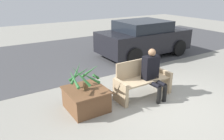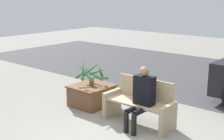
{
  "view_description": "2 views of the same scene",
  "coord_description": "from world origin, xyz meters",
  "px_view_note": "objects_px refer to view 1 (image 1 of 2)",
  "views": [
    {
      "loc": [
        -3.59,
        -3.24,
        2.64
      ],
      "look_at": [
        -0.97,
        0.9,
        0.82
      ],
      "focal_mm": 35.0,
      "sensor_mm": 36.0,
      "label": 1
    },
    {
      "loc": [
        3.39,
        -4.36,
        2.64
      ],
      "look_at": [
        -1.11,
        0.95,
        0.97
      ],
      "focal_mm": 50.0,
      "sensor_mm": 36.0,
      "label": 2
    }
  ],
  "objects_px": {
    "planter_box": "(86,98)",
    "potted_plant": "(85,76)",
    "parked_car": "(143,38)",
    "person_seated": "(153,71)",
    "bench": "(142,80)"
  },
  "relations": [
    {
      "from": "planter_box",
      "to": "parked_car",
      "type": "xyz_separation_m",
      "value": [
        4.02,
        2.77,
        0.45
      ]
    },
    {
      "from": "bench",
      "to": "planter_box",
      "type": "xyz_separation_m",
      "value": [
        -1.54,
        0.14,
        -0.16
      ]
    },
    {
      "from": "bench",
      "to": "person_seated",
      "type": "distance_m",
      "value": 0.37
    },
    {
      "from": "bench",
      "to": "planter_box",
      "type": "distance_m",
      "value": 1.55
    },
    {
      "from": "bench",
      "to": "potted_plant",
      "type": "distance_m",
      "value": 1.58
    },
    {
      "from": "parked_car",
      "to": "person_seated",
      "type": "bearing_deg",
      "value": -126.63
    },
    {
      "from": "parked_car",
      "to": "planter_box",
      "type": "bearing_deg",
      "value": -145.36
    },
    {
      "from": "planter_box",
      "to": "potted_plant",
      "type": "distance_m",
      "value": 0.54
    },
    {
      "from": "person_seated",
      "to": "potted_plant",
      "type": "height_order",
      "value": "person_seated"
    },
    {
      "from": "person_seated",
      "to": "potted_plant",
      "type": "xyz_separation_m",
      "value": [
        -1.7,
        0.33,
        0.12
      ]
    },
    {
      "from": "person_seated",
      "to": "parked_car",
      "type": "distance_m",
      "value": 3.87
    },
    {
      "from": "potted_plant",
      "to": "parked_car",
      "type": "relative_size",
      "value": 0.19
    },
    {
      "from": "planter_box",
      "to": "parked_car",
      "type": "height_order",
      "value": "parked_car"
    },
    {
      "from": "potted_plant",
      "to": "planter_box",
      "type": "bearing_deg",
      "value": -175.8
    },
    {
      "from": "planter_box",
      "to": "potted_plant",
      "type": "xyz_separation_m",
      "value": [
        0.01,
        0.0,
        0.54
      ]
    }
  ]
}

